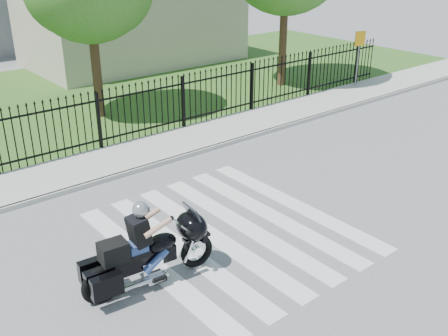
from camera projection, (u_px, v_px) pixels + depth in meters
ground at (230, 231)px, 11.41m from camera, size 120.00×120.00×0.00m
crosswalk at (230, 231)px, 11.41m from camera, size 5.00×5.50×0.01m
sidewalk at (118, 159)px, 14.93m from camera, size 40.00×2.00×0.12m
curb at (136, 170)px, 14.22m from camera, size 40.00×0.12×0.12m
grass_strip at (29, 105)px, 19.92m from camera, size 40.00×12.00×0.02m
iron_fence at (99, 122)px, 15.30m from camera, size 26.00×0.04×1.80m
building_low at (133, 26)px, 26.08m from camera, size 10.00×6.00×3.50m
motorcycle_rider at (146, 251)px, 9.40m from camera, size 2.65×0.96×1.75m
traffic_sign at (359, 47)px, 21.42m from camera, size 0.48×0.16×2.24m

